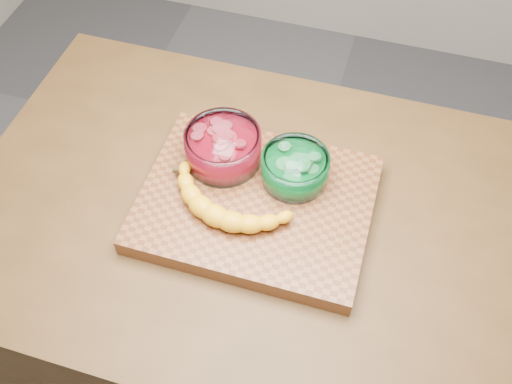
# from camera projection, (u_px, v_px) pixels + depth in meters

# --- Properties ---
(ground) EXTENTS (3.50, 3.50, 0.00)m
(ground) POSITION_uv_depth(u_px,v_px,m) (256.00, 364.00, 1.88)
(ground) COLOR #58585C
(ground) RESTS_ON ground
(counter) EXTENTS (1.20, 0.80, 0.90)m
(counter) POSITION_uv_depth(u_px,v_px,m) (256.00, 305.00, 1.51)
(counter) COLOR #4D3117
(counter) RESTS_ON ground
(cutting_board) EXTENTS (0.45, 0.35, 0.04)m
(cutting_board) POSITION_uv_depth(u_px,v_px,m) (256.00, 204.00, 1.13)
(cutting_board) COLOR brown
(cutting_board) RESTS_ON counter
(bowl_red) EXTENTS (0.15, 0.15, 0.07)m
(bowl_red) POSITION_uv_depth(u_px,v_px,m) (223.00, 148.00, 1.15)
(bowl_red) COLOR white
(bowl_red) RESTS_ON cutting_board
(bowl_green) EXTENTS (0.13, 0.13, 0.06)m
(bowl_green) POSITION_uv_depth(u_px,v_px,m) (295.00, 168.00, 1.12)
(bowl_green) COLOR white
(bowl_green) RESTS_ON cutting_board
(banana) EXTENTS (0.29, 0.16, 0.04)m
(banana) POSITION_uv_depth(u_px,v_px,m) (230.00, 200.00, 1.09)
(banana) COLOR #EFA915
(banana) RESTS_ON cutting_board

